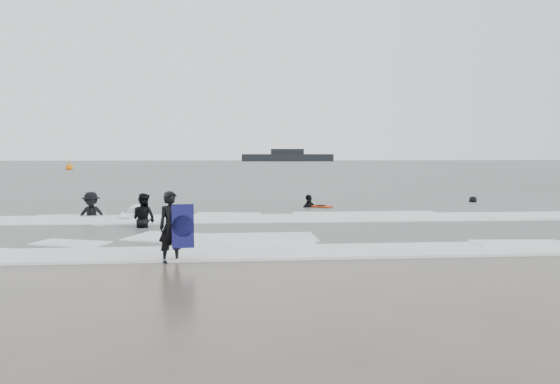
{
  "coord_description": "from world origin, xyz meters",
  "views": [
    {
      "loc": [
        -1.37,
        -13.72,
        2.45
      ],
      "look_at": [
        0.0,
        5.0,
        1.1
      ],
      "focal_mm": 35.0,
      "sensor_mm": 36.0,
      "label": 1
    }
  ],
  "objects": [
    {
      "name": "sea",
      "position": [
        0.0,
        80.0,
        0.06
      ],
      "size": [
        320.0,
        320.0,
        0.0
      ],
      "primitive_type": "plane",
      "color": "#47544C",
      "rests_on": "ground"
    },
    {
      "name": "surfer_right_near",
      "position": [
        1.67,
        10.1,
        0.0
      ],
      "size": [
        1.09,
        0.97,
        1.77
      ],
      "primitive_type": "imported",
      "rotation": [
        0.0,
        0.0,
        -2.5
      ],
      "color": "black",
      "rests_on": "ground"
    },
    {
      "name": "vessel_horizon",
      "position": [
        12.14,
        142.55,
        1.33
      ],
      "size": [
        26.16,
        4.67,
        3.55
      ],
      "color": "black",
      "rests_on": "ground"
    },
    {
      "name": "surfer_wading",
      "position": [
        -4.48,
        4.02,
        0.0
      ],
      "size": [
        1.05,
        0.99,
        1.71
      ],
      "primitive_type": "imported",
      "rotation": [
        0.0,
        0.0,
        2.58
      ],
      "color": "black",
      "rests_on": "ground"
    },
    {
      "name": "bodyboards",
      "position": [
        -1.77,
        4.2,
        0.5
      ],
      "size": [
        8.01,
        12.33,
        1.25
      ],
      "color": "#0F1047",
      "rests_on": "ground"
    },
    {
      "name": "buoy",
      "position": [
        -25.37,
        65.0,
        0.42
      ],
      "size": [
        1.0,
        1.0,
        1.65
      ],
      "color": "orange",
      "rests_on": "ground"
    },
    {
      "name": "ground",
      "position": [
        0.0,
        0.0,
        0.0
      ],
      "size": [
        320.0,
        320.0,
        0.0
      ],
      "primitive_type": "plane",
      "color": "brown",
      "rests_on": "ground"
    },
    {
      "name": "surfer_breaker",
      "position": [
        -6.94,
        7.04,
        0.0
      ],
      "size": [
        1.25,
        0.8,
        1.85
      ],
      "primitive_type": "imported",
      "rotation": [
        0.0,
        0.0,
        0.1
      ],
      "color": "black",
      "rests_on": "ground"
    },
    {
      "name": "surf_foam",
      "position": [
        0.0,
        3.7,
        0.04
      ],
      "size": [
        30.03,
        9.06,
        0.09
      ],
      "color": "white",
      "rests_on": "ground"
    },
    {
      "name": "surfer_right_far",
      "position": [
        9.95,
        11.97,
        0.0
      ],
      "size": [
        0.86,
        0.84,
        1.49
      ],
      "primitive_type": "imported",
      "rotation": [
        0.0,
        0.0,
        -2.4
      ],
      "color": "black",
      "rests_on": "ground"
    },
    {
      "name": "surfer_centre",
      "position": [
        -2.91,
        -1.5,
        0.0
      ],
      "size": [
        0.7,
        0.61,
        1.62
      ],
      "primitive_type": "imported",
      "rotation": [
        0.0,
        0.0,
        0.46
      ],
      "color": "black",
      "rests_on": "ground"
    }
  ]
}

